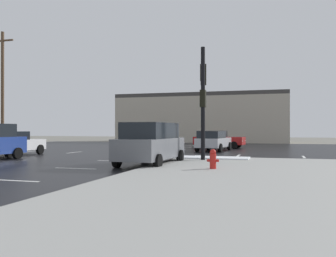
% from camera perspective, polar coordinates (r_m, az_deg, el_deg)
% --- Properties ---
extents(ground_plane, '(120.00, 120.00, 0.00)m').
position_cam_1_polar(ground_plane, '(25.85, -2.64, -3.97)').
color(ground_plane, slate).
extents(road_asphalt, '(44.00, 44.00, 0.02)m').
position_cam_1_polar(road_asphalt, '(25.85, -2.64, -3.95)').
color(road_asphalt, black).
rests_on(road_asphalt, ground_plane).
extents(snow_strip_curbside, '(4.00, 1.60, 0.06)m').
position_cam_1_polar(snow_strip_curbside, '(20.71, 6.86, -4.45)').
color(snow_strip_curbside, white).
rests_on(snow_strip_curbside, sidewalk_corner).
extents(lane_markings, '(36.15, 36.15, 0.01)m').
position_cam_1_polar(lane_markings, '(24.17, -1.01, -4.19)').
color(lane_markings, silver).
rests_on(lane_markings, road_asphalt).
extents(traffic_signal_mast, '(1.10, 4.66, 5.90)m').
position_cam_1_polar(traffic_signal_mast, '(20.84, 5.42, 6.29)').
color(traffic_signal_mast, black).
rests_on(traffic_signal_mast, sidewalk_corner).
extents(fire_hydrant, '(0.48, 0.26, 0.79)m').
position_cam_1_polar(fire_hydrant, '(15.11, 6.92, -4.66)').
color(fire_hydrant, red).
rests_on(fire_hydrant, sidewalk_corner).
extents(strip_building_background, '(22.60, 8.00, 6.51)m').
position_cam_1_polar(strip_building_background, '(51.19, 5.34, 1.57)').
color(strip_building_background, '#BCB29E').
rests_on(strip_building_background, ground_plane).
extents(suv_grey, '(2.33, 4.90, 2.03)m').
position_cam_1_polar(suv_grey, '(17.79, -2.67, -2.19)').
color(suv_grey, slate).
rests_on(suv_grey, road_asphalt).
extents(sedan_white, '(2.02, 4.54, 1.58)m').
position_cam_1_polar(sedan_white, '(26.21, -22.86, -2.04)').
color(sedan_white, white).
rests_on(sedan_white, road_asphalt).
extents(sedan_red, '(4.66, 2.38, 1.58)m').
position_cam_1_polar(sedan_red, '(34.31, 7.59, -1.60)').
color(sedan_red, '#B21919').
rests_on(sedan_red, road_asphalt).
extents(sedan_silver, '(2.38, 4.66, 1.58)m').
position_cam_1_polar(sedan_silver, '(29.39, 6.96, -1.85)').
color(sedan_silver, '#B7BABF').
rests_on(sedan_silver, road_asphalt).
extents(utility_pole_far, '(2.20, 0.28, 10.53)m').
position_cam_1_polar(utility_pole_far, '(36.72, -24.08, 5.74)').
color(utility_pole_far, brown).
rests_on(utility_pole_far, ground_plane).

